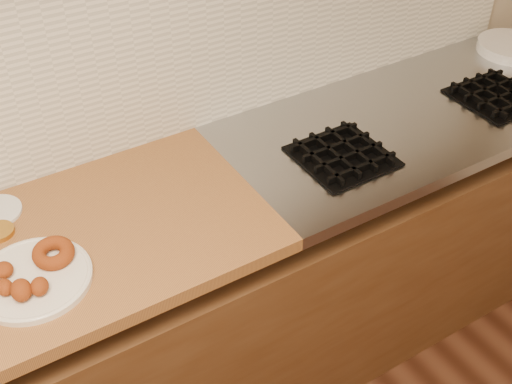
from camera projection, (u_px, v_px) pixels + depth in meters
The scene contains 8 objects.
base_cabinet at pixel (102, 362), 1.94m from camera, with size 3.60×0.60×0.77m, color brown.
stovetop at pixel (412, 117), 2.10m from camera, with size 1.30×0.62×0.04m, color #9EA0A5.
backsplash at pixel (10, 84), 1.63m from camera, with size 3.60×0.02×0.60m, color beige.
burner_grates at pixel (425, 122), 2.02m from camera, with size 0.91×0.26×0.03m.
donut_plate at pixel (34, 279), 1.50m from camera, with size 0.27×0.27×0.02m, color white.
ring_donut at pixel (53, 253), 1.53m from camera, with size 0.10×0.10×0.04m, color brown.
fried_dough_chunks at pixel (19, 284), 1.45m from camera, with size 0.12×0.16×0.05m.
plate_stack at pixel (511, 47), 2.41m from camera, with size 0.25×0.25×0.04m.
Camera 1 is at (-0.22, 0.44, 2.01)m, focal length 45.00 mm.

